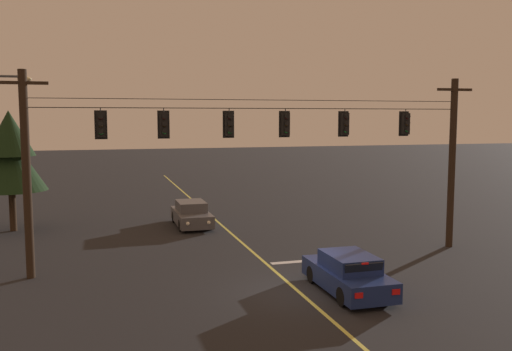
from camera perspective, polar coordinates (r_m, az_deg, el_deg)
name	(u,v)px	position (r m, az deg, el deg)	size (l,w,h in m)	color
ground_plane	(299,292)	(19.88, 4.48, -11.92)	(180.00, 180.00, 0.00)	black
lane_centre_stripe	(230,232)	(29.61, -2.69, -5.88)	(0.14, 60.00, 0.01)	#D1C64C
stop_bar_paint	(309,261)	(24.03, 5.48, -8.74)	(3.40, 0.36, 0.01)	silver
signal_span_assembly	(263,165)	(23.26, 0.68, 1.06)	(20.32, 0.32, 7.89)	#2D2116
traffic_light_leftmost	(101,125)	(22.18, -15.71, 5.06)	(0.48, 0.41, 1.22)	black
traffic_light_left_inner	(164,125)	(22.33, -9.47, 5.21)	(0.48, 0.41, 1.22)	black
traffic_light_centre	(229,124)	(22.79, -2.77, 5.30)	(0.48, 0.41, 1.22)	black
traffic_light_right_inner	(286,124)	(23.47, 3.07, 5.32)	(0.48, 0.41, 1.22)	black
traffic_light_rightmost	(345,124)	(24.50, 9.16, 5.29)	(0.48, 0.41, 1.22)	black
traffic_light_far_right	(406,124)	(25.92, 15.18, 5.19)	(0.48, 0.41, 1.22)	black
car_waiting_near_lane	(348,274)	(19.93, 9.48, -9.99)	(1.80, 4.33, 1.39)	navy
car_oncoming_lead	(191,214)	(31.46, -6.68, -4.01)	(1.80, 4.42, 1.39)	#4C4C51
tree_verge_near	(10,155)	(32.23, -24.03, 1.97)	(3.73, 3.73, 6.49)	#332316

